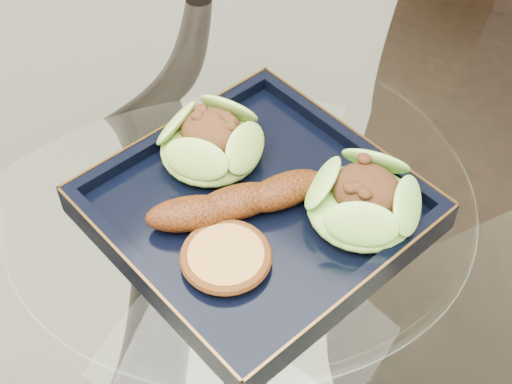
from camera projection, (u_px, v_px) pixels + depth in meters
The scene contains 7 objects.
dining_table at pixel (243, 316), 0.81m from camera, with size 1.13×1.13×0.77m.
dining_chair at pixel (511, 137), 1.00m from camera, with size 0.57×0.57×1.08m.
navy_plate at pixel (256, 212), 0.69m from camera, with size 0.27×0.27×0.02m, color black.
lettuce_wrap_left at pixel (211, 144), 0.71m from camera, with size 0.10×0.10×0.04m, color olive.
lettuce_wrap_right at pixel (363, 203), 0.66m from camera, with size 0.10×0.10×0.04m, color #629E2E.
roasted_plantain at pixel (237, 202), 0.66m from camera, with size 0.17×0.04×0.03m, color #62290A.
crumb_patty at pixel (226, 258), 0.63m from camera, with size 0.07×0.07×0.01m, color gold.
Camera 1 is at (0.26, -0.34, 1.30)m, focal length 50.00 mm.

